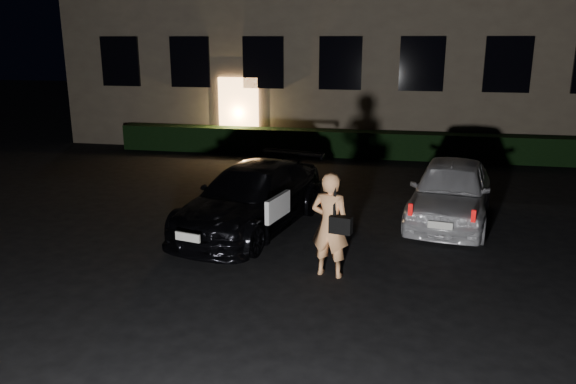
# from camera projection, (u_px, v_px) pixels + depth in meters

# --- Properties ---
(ground) EXTENTS (80.00, 80.00, 0.00)m
(ground) POSITION_uv_depth(u_px,v_px,m) (262.00, 288.00, 8.80)
(ground) COLOR black
(ground) RESTS_ON ground
(hedge) EXTENTS (15.00, 0.70, 0.85)m
(hedge) POSITION_uv_depth(u_px,v_px,m) (337.00, 143.00, 18.62)
(hedge) COLOR black
(hedge) RESTS_ON ground
(sedan) EXTENTS (2.76, 4.75, 1.30)m
(sedan) POSITION_uv_depth(u_px,v_px,m) (252.00, 198.00, 11.42)
(sedan) COLOR black
(sedan) RESTS_ON ground
(hatch) EXTENTS (2.21, 4.13, 1.34)m
(hatch) POSITION_uv_depth(u_px,v_px,m) (451.00, 191.00, 11.88)
(hatch) COLOR silver
(hatch) RESTS_ON ground
(man) EXTENTS (0.73, 0.54, 1.75)m
(man) POSITION_uv_depth(u_px,v_px,m) (330.00, 225.00, 9.06)
(man) COLOR #F9A969
(man) RESTS_ON ground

